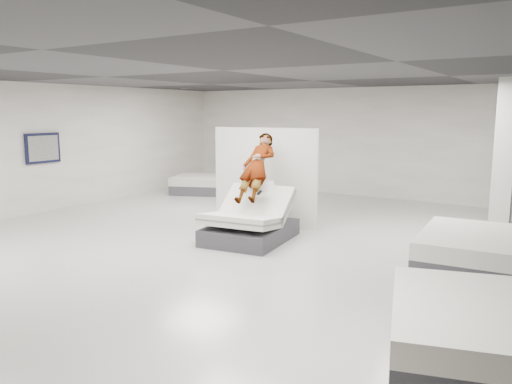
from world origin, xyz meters
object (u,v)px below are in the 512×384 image
Objects in this scene: wall_poster at (43,148)px; person at (257,179)px; hero_bed at (250,223)px; remote at (259,193)px; flat_bed_right_far at (474,252)px; flat_bed_left_far at (206,184)px; divider_panel at (265,177)px; flat_bed_right_near at (474,332)px; column at (505,155)px.

person is at bearing 6.23° from wall_poster.
remote is (0.22, -0.00, 0.63)m from hero_bed.
remote is 0.15× the size of wall_poster.
flat_bed_right_far reaches higher than flat_bed_left_far.
divider_panel reaches higher than flat_bed_right_near.
hero_bed is 0.80× the size of flat_bed_right_near.
hero_bed reaches higher than flat_bed_right_far.
person is at bearing 96.95° from hero_bed.
flat_bed_right_far is 0.70× the size of column.
person reaches higher than flat_bed_left_far.
flat_bed_right_near is at bearing -31.38° from hero_bed.
remote is 3.88m from flat_bed_right_far.
person is 0.75× the size of flat_bed_right_far.
divider_panel is at bearing 16.55° from wall_poster.
column reaches higher than remote.
column reaches higher than person.
divider_panel is 2.49× the size of wall_poster.
divider_panel is 1.06× the size of flat_bed_right_far.
column is at bearing 37.23° from remote.
wall_poster is at bearing -176.86° from hero_bed.
divider_panel reaches higher than remote.
divider_panel is 4.62m from flat_bed_right_far.
person is 1.07m from divider_panel.
flat_bed_left_far is at bearing 142.09° from flat_bed_right_near.
flat_bed_right_near is 2.63× the size of wall_poster.
hero_bed is at bearing -137.47° from column.
hero_bed is at bearing -174.07° from flat_bed_right_far.
wall_poster reaches higher than flat_bed_right_far.
flat_bed_right_near is at bearing -81.17° from flat_bed_right_far.
wall_poster is (-5.48, -1.63, 0.52)m from divider_panel.
flat_bed_right_near is at bearing -13.07° from wall_poster.
wall_poster is (-5.89, -0.64, 0.42)m from person.
column is at bearing 32.74° from person.
divider_panel is 5.07m from column.
person is (-0.04, 0.32, 0.83)m from hero_bed.
column is at bearing 90.15° from flat_bed_right_far.
flat_bed_right_far is (4.05, 0.10, -0.88)m from person.
divider_panel is (-0.45, 1.30, 0.73)m from hero_bed.
remote is at bearing -57.85° from person.
column is (3.78, 3.68, 0.63)m from remote.
hero_bed is 14.19× the size of remote.
column is (4.46, 2.37, 0.52)m from divider_panel.
flat_bed_right_near is (4.96, -4.05, -0.78)m from divider_panel.
hero_bed is 4.04m from flat_bed_right_far.
column is (-0.50, 6.42, 1.31)m from flat_bed_right_near.
person is 1.78× the size of wall_poster.
hero_bed is 0.84× the size of divider_panel.
divider_panel is 5.74m from wall_poster.
divider_panel is at bearing 110.27° from remote.
person reaches higher than flat_bed_right_near.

